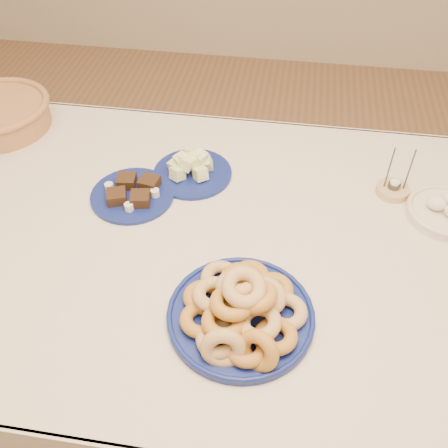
{
  "coord_description": "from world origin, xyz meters",
  "views": [
    {
      "loc": [
        0.13,
        -0.87,
        1.68
      ],
      "look_at": [
        0.0,
        -0.05,
        0.85
      ],
      "focal_mm": 40.0,
      "sensor_mm": 36.0,
      "label": 1
    }
  ],
  "objects": [
    {
      "name": "melon_plate",
      "position": [
        -0.14,
        0.24,
        0.77
      ],
      "size": [
        0.28,
        0.28,
        0.08
      ],
      "rotation": [
        0.0,
        0.0,
        -0.23
      ],
      "color": "navy",
      "rests_on": "dining_table"
    },
    {
      "name": "candle_holder",
      "position": [
        0.43,
        0.24,
        0.76
      ],
      "size": [
        0.09,
        0.09,
        0.15
      ],
      "rotation": [
        0.0,
        0.0,
        -0.0
      ],
      "color": "tan",
      "rests_on": "dining_table"
    },
    {
      "name": "donut_platter",
      "position": [
        0.07,
        -0.24,
        0.79
      ],
      "size": [
        0.35,
        0.35,
        0.15
      ],
      "rotation": [
        0.0,
        0.0,
        -0.05
      ],
      "color": "navy",
      "rests_on": "dining_table"
    },
    {
      "name": "ground",
      "position": [
        0.0,
        0.0,
        0.0
      ],
      "size": [
        5.0,
        5.0,
        0.0
      ],
      "primitive_type": "plane",
      "color": "brown",
      "rests_on": "ground"
    },
    {
      "name": "egg_bowl",
      "position": [
        0.56,
        0.17,
        0.77
      ],
      "size": [
        0.25,
        0.25,
        0.07
      ],
      "rotation": [
        0.0,
        0.0,
        -0.34
      ],
      "color": "beige",
      "rests_on": "dining_table"
    },
    {
      "name": "brownie_plate",
      "position": [
        -0.28,
        0.12,
        0.76
      ],
      "size": [
        0.27,
        0.27,
        0.04
      ],
      "rotation": [
        0.0,
        0.0,
        0.17
      ],
      "color": "navy",
      "rests_on": "dining_table"
    },
    {
      "name": "dining_table",
      "position": [
        0.0,
        0.0,
        0.64
      ],
      "size": [
        1.71,
        1.11,
        0.75
      ],
      "color": "brown",
      "rests_on": "ground"
    }
  ]
}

